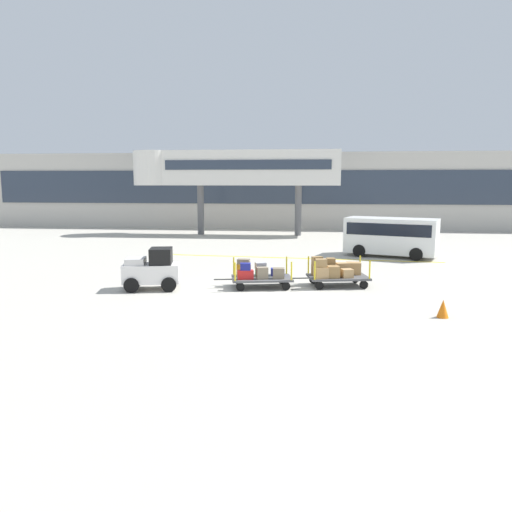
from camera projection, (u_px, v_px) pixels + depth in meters
The scene contains 9 objects.
ground_plane at pixel (258, 293), 18.47m from camera, with size 120.00×120.00×0.00m, color #B2ADA0.
apron_lead_line at pixel (291, 258), 26.82m from camera, with size 15.70×0.20×0.01m, color yellow.
terminal_building at pixel (290, 191), 43.52m from camera, with size 54.50×2.51×6.49m.
jet_bridge at pixel (227, 169), 37.88m from camera, with size 15.72×3.00×6.36m.
baggage_tug at pixel (152, 270), 18.98m from camera, with size 2.27×1.57×1.58m.
baggage_cart_lead at pixel (260, 274), 19.35m from camera, with size 3.08×1.81×1.10m.
baggage_cart_middle at pixel (335, 272), 19.61m from camera, with size 3.08×1.81×1.14m.
shuttle_van at pixel (391, 234), 27.17m from camera, with size 5.16×3.43×2.10m.
safety_cone_near at pixel (443, 309), 15.10m from camera, with size 0.36×0.36×0.55m, color orange.
Camera 1 is at (1.91, -17.97, 4.08)m, focal length 35.17 mm.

